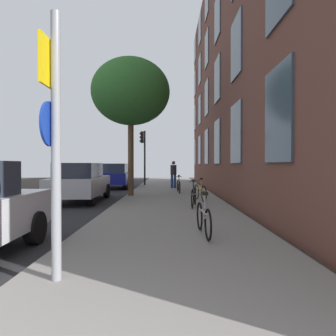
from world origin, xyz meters
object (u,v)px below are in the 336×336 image
object	(u,v)px
bicycle_2	(199,192)
bicycle_1	(193,196)
pedestrian_0	(173,173)
sign_post	(53,130)
traffic_light	(142,148)
car_2	(115,176)
tree_near	(130,92)
bicycle_3	(178,186)
bicycle_0	(203,218)
car_1	(79,182)

from	to	relation	value
bicycle_2	bicycle_1	bearing A→B (deg)	-103.62
bicycle_1	pedestrian_0	bearing A→B (deg)	93.91
sign_post	traffic_light	size ratio (longest dim) A/B	0.88
bicycle_2	car_2	bearing A→B (deg)	121.00
tree_near	bicycle_3	world-z (taller)	tree_near
bicycle_1	sign_post	bearing A→B (deg)	-108.84
tree_near	bicycle_3	distance (m)	5.21
bicycle_0	car_2	world-z (taller)	car_2
tree_near	pedestrian_0	size ratio (longest dim) A/B	3.86
car_2	bicycle_3	bearing A→B (deg)	-48.01
traffic_light	pedestrian_0	distance (m)	3.83
sign_post	car_2	bearing A→B (deg)	97.14
car_1	tree_near	bearing A→B (deg)	37.45
pedestrian_0	car_1	distance (m)	7.13
bicycle_3	car_2	bearing A→B (deg)	131.99
bicycle_3	car_1	size ratio (longest dim) A/B	0.38
traffic_light	sign_post	bearing A→B (deg)	-88.97
sign_post	pedestrian_0	distance (m)	15.09
tree_near	car_1	world-z (taller)	tree_near
tree_near	car_1	distance (m)	4.81
pedestrian_0	bicycle_2	bearing A→B (deg)	-81.75
traffic_light	bicycle_1	bearing A→B (deg)	-76.43
bicycle_1	pedestrian_0	xyz separation A→B (m)	(-0.56, 8.17, 0.59)
sign_post	pedestrian_0	bearing A→B (deg)	83.29
bicycle_3	bicycle_2	bearing A→B (deg)	-77.93
pedestrian_0	traffic_light	bearing A→B (deg)	127.06
bicycle_1	car_2	bearing A→B (deg)	114.60
car_2	bicycle_2	bearing A→B (deg)	-59.00
tree_near	sign_post	bearing A→B (deg)	-88.21
pedestrian_0	car_2	world-z (taller)	pedestrian_0
bicycle_0	traffic_light	bearing A→B (deg)	99.18
bicycle_3	car_2	world-z (taller)	car_2
tree_near	pedestrian_0	bearing A→B (deg)	64.48
bicycle_0	bicycle_2	size ratio (longest dim) A/B	1.02
tree_near	bicycle_0	world-z (taller)	tree_near
car_1	sign_post	bearing A→B (deg)	-75.90
bicycle_0	car_1	size ratio (longest dim) A/B	0.35
pedestrian_0	car_1	world-z (taller)	pedestrian_0
traffic_light	pedestrian_0	xyz separation A→B (m)	(2.08, -2.75, -1.66)
bicycle_0	sign_post	bearing A→B (deg)	-131.51
bicycle_0	pedestrian_0	bearing A→B (deg)	91.80
tree_near	bicycle_1	size ratio (longest dim) A/B	3.96
bicycle_2	car_2	xyz separation A→B (m)	(-4.76, 7.91, 0.37)
tree_near	car_2	distance (m)	7.28
traffic_light	pedestrian_0	size ratio (longest dim) A/B	2.30
bicycle_0	car_1	bearing A→B (deg)	123.68
sign_post	bicycle_3	bearing A→B (deg)	80.56
bicycle_0	bicycle_3	world-z (taller)	bicycle_3
bicycle_2	tree_near	bearing A→B (deg)	144.45
sign_post	traffic_light	world-z (taller)	traffic_light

